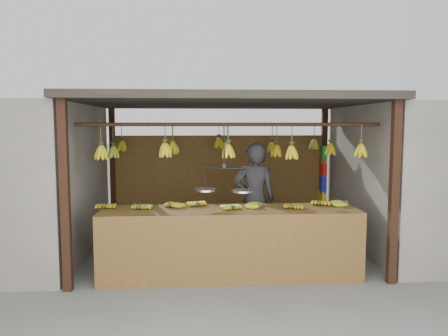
{
  "coord_description": "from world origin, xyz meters",
  "views": [
    {
      "loc": [
        -0.45,
        -6.71,
        1.99
      ],
      "look_at": [
        0.0,
        0.3,
        1.3
      ],
      "focal_mm": 35.0,
      "sensor_mm": 36.0,
      "label": 1
    }
  ],
  "objects": [
    {
      "name": "ground",
      "position": [
        0.0,
        0.0,
        0.0
      ],
      "size": [
        80.0,
        80.0,
        0.0
      ],
      "primitive_type": "plane",
      "color": "#5B5B57"
    },
    {
      "name": "balance_scale",
      "position": [
        -0.08,
        -1.0,
        1.17
      ],
      "size": [
        0.77,
        0.43,
        0.89
      ],
      "color": "black",
      "rests_on": "ground"
    },
    {
      "name": "hanging_bananas",
      "position": [
        -0.01,
        0.0,
        1.63
      ],
      "size": [
        3.65,
        2.22,
        0.39
      ],
      "color": "#B89E13",
      "rests_on": "ground"
    },
    {
      "name": "vendor",
      "position": [
        0.43,
        -0.22,
        0.86
      ],
      "size": [
        0.65,
        0.45,
        1.73
      ],
      "primitive_type": "imported",
      "rotation": [
        0.0,
        0.0,
        3.09
      ],
      "color": "#262628",
      "rests_on": "ground"
    },
    {
      "name": "stall",
      "position": [
        0.0,
        0.33,
        1.97
      ],
      "size": [
        4.3,
        3.3,
        2.4
      ],
      "color": "black",
      "rests_on": "ground"
    },
    {
      "name": "counter",
      "position": [
        -0.01,
        -1.22,
        0.71
      ],
      "size": [
        3.43,
        0.77,
        0.96
      ],
      "color": "brown",
      "rests_on": "ground"
    },
    {
      "name": "bag_bundles",
      "position": [
        1.94,
        1.35,
        1.03
      ],
      "size": [
        0.08,
        0.26,
        1.2
      ],
      "color": "#199926",
      "rests_on": "ground"
    }
  ]
}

